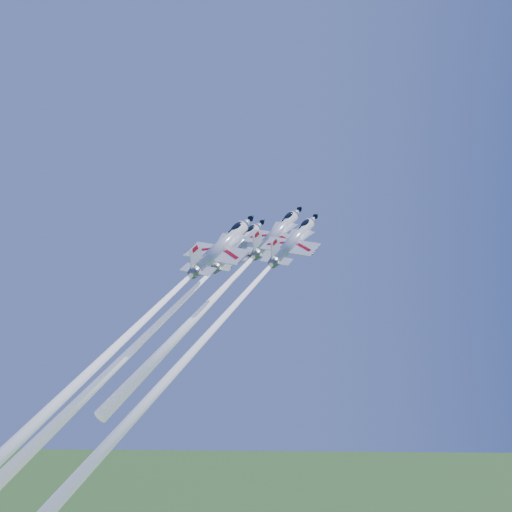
{
  "coord_description": "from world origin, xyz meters",
  "views": [
    {
      "loc": [
        3.33,
        -94.89,
        85.29
      ],
      "look_at": [
        0.0,
        0.0,
        96.49
      ],
      "focal_mm": 40.0,
      "sensor_mm": 36.0,
      "label": 1
    }
  ],
  "objects_px": {
    "jet_right": "(212,330)",
    "jet_lead": "(226,286)",
    "jet_left": "(165,318)",
    "jet_slot": "(118,344)"
  },
  "relations": [
    {
      "from": "jet_right",
      "to": "jet_lead",
      "type": "bearing_deg",
      "value": 117.71
    },
    {
      "from": "jet_left",
      "to": "jet_slot",
      "type": "distance_m",
      "value": 13.34
    },
    {
      "from": "jet_lead",
      "to": "jet_slot",
      "type": "distance_m",
      "value": 20.57
    },
    {
      "from": "jet_lead",
      "to": "jet_right",
      "type": "xyz_separation_m",
      "value": [
        -0.65,
        -12.69,
        -6.65
      ]
    },
    {
      "from": "jet_lead",
      "to": "jet_left",
      "type": "height_order",
      "value": "jet_lead"
    },
    {
      "from": "jet_lead",
      "to": "jet_left",
      "type": "bearing_deg",
      "value": -141.21
    },
    {
      "from": "jet_right",
      "to": "jet_left",
      "type": "bearing_deg",
      "value": 157.6
    },
    {
      "from": "jet_lead",
      "to": "jet_right",
      "type": "relative_size",
      "value": 0.82
    },
    {
      "from": "jet_slot",
      "to": "jet_left",
      "type": "bearing_deg",
      "value": 104.38
    },
    {
      "from": "jet_lead",
      "to": "jet_left",
      "type": "distance_m",
      "value": 10.54
    }
  ]
}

